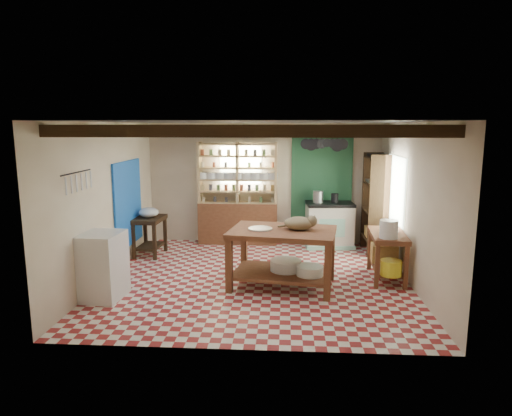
# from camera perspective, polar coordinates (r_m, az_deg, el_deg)

# --- Properties ---
(floor) EXTENTS (5.00, 5.00, 0.02)m
(floor) POSITION_cam_1_polar(r_m,az_deg,el_deg) (7.80, 0.06, -8.84)
(floor) COLOR maroon
(floor) RESTS_ON ground
(ceiling) EXTENTS (5.00, 5.00, 0.02)m
(ceiling) POSITION_cam_1_polar(r_m,az_deg,el_deg) (7.37, 0.06, 10.71)
(ceiling) COLOR #4F5055
(ceiling) RESTS_ON wall_back
(wall_back) EXTENTS (5.00, 0.04, 2.60)m
(wall_back) POSITION_cam_1_polar(r_m,az_deg,el_deg) (9.94, 0.96, 3.09)
(wall_back) COLOR beige
(wall_back) RESTS_ON floor
(wall_front) EXTENTS (5.00, 0.04, 2.60)m
(wall_front) POSITION_cam_1_polar(r_m,az_deg,el_deg) (5.03, -1.73, -4.05)
(wall_front) COLOR beige
(wall_front) RESTS_ON floor
(wall_left) EXTENTS (0.04, 5.00, 2.60)m
(wall_left) POSITION_cam_1_polar(r_m,az_deg,el_deg) (8.03, -18.05, 0.85)
(wall_left) COLOR beige
(wall_left) RESTS_ON floor
(wall_right) EXTENTS (0.04, 5.00, 2.60)m
(wall_right) POSITION_cam_1_polar(r_m,az_deg,el_deg) (7.73, 18.88, 0.46)
(wall_right) COLOR beige
(wall_right) RESTS_ON floor
(ceiling_beams) EXTENTS (5.00, 3.80, 0.15)m
(ceiling_beams) POSITION_cam_1_polar(r_m,az_deg,el_deg) (7.37, 0.06, 9.78)
(ceiling_beams) COLOR #352212
(ceiling_beams) RESTS_ON ceiling
(blue_wall_patch) EXTENTS (0.04, 1.40, 1.60)m
(blue_wall_patch) POSITION_cam_1_polar(r_m,az_deg,el_deg) (8.88, -15.68, 0.53)
(blue_wall_patch) COLOR blue
(blue_wall_patch) RESTS_ON wall_left
(green_wall_patch) EXTENTS (1.30, 0.04, 2.30)m
(green_wall_patch) POSITION_cam_1_polar(r_m,az_deg,el_deg) (9.94, 8.18, 2.70)
(green_wall_patch) COLOR #215332
(green_wall_patch) RESTS_ON wall_back
(window_back) EXTENTS (0.90, 0.02, 0.80)m
(window_back) POSITION_cam_1_polar(r_m,az_deg,el_deg) (9.92, -1.93, 5.39)
(window_back) COLOR beige
(window_back) RESTS_ON wall_back
(window_right) EXTENTS (0.02, 1.30, 1.20)m
(window_right) POSITION_cam_1_polar(r_m,az_deg,el_deg) (8.67, 17.09, 2.24)
(window_right) COLOR beige
(window_right) RESTS_ON wall_right
(utensil_rail) EXTENTS (0.06, 0.90, 0.28)m
(utensil_rail) POSITION_cam_1_polar(r_m,az_deg,el_deg) (6.85, -21.48, 3.15)
(utensil_rail) COLOR black
(utensil_rail) RESTS_ON wall_left
(pot_rack) EXTENTS (0.86, 0.12, 0.36)m
(pot_rack) POSITION_cam_1_polar(r_m,az_deg,el_deg) (9.44, 8.52, 7.96)
(pot_rack) COLOR black
(pot_rack) RESTS_ON ceiling
(shelving_unit) EXTENTS (1.70, 0.34, 2.20)m
(shelving_unit) POSITION_cam_1_polar(r_m,az_deg,el_deg) (9.82, -2.30, 1.82)
(shelving_unit) COLOR tan
(shelving_unit) RESTS_ON floor
(tall_rack) EXTENTS (0.40, 0.86, 2.00)m
(tall_rack) POSITION_cam_1_polar(r_m,az_deg,el_deg) (9.46, 14.68, 0.55)
(tall_rack) COLOR #352212
(tall_rack) RESTS_ON floor
(work_table) EXTENTS (1.78, 1.33, 0.93)m
(work_table) POSITION_cam_1_polar(r_m,az_deg,el_deg) (7.32, 3.31, -6.26)
(work_table) COLOR brown
(work_table) RESTS_ON floor
(stove) EXTENTS (1.02, 0.73, 0.95)m
(stove) POSITION_cam_1_polar(r_m,az_deg,el_deg) (9.77, 9.14, -2.07)
(stove) COLOR beige
(stove) RESTS_ON floor
(prep_table) EXTENTS (0.56, 0.78, 0.77)m
(prep_table) POSITION_cam_1_polar(r_m,az_deg,el_deg) (9.28, -13.14, -3.45)
(prep_table) COLOR #352212
(prep_table) RESTS_ON floor
(white_cabinet) EXTENTS (0.60, 0.70, 0.99)m
(white_cabinet) POSITION_cam_1_polar(r_m,az_deg,el_deg) (7.18, -18.60, -6.86)
(white_cabinet) COLOR silver
(white_cabinet) RESTS_ON floor
(right_counter) EXTENTS (0.62, 1.13, 0.79)m
(right_counter) POSITION_cam_1_polar(r_m,az_deg,el_deg) (7.97, 16.04, -5.78)
(right_counter) COLOR brown
(right_counter) RESTS_ON floor
(cat) EXTENTS (0.47, 0.36, 0.21)m
(cat) POSITION_cam_1_polar(r_m,az_deg,el_deg) (7.19, 5.39, -1.92)
(cat) COLOR #967F57
(cat) RESTS_ON work_table
(steel_tray) EXTENTS (0.43, 0.43, 0.02)m
(steel_tray) POSITION_cam_1_polar(r_m,az_deg,el_deg) (7.21, 0.54, -2.60)
(steel_tray) COLOR #B3B2BA
(steel_tray) RESTS_ON work_table
(basin_large) EXTENTS (0.57, 0.57, 0.17)m
(basin_large) POSITION_cam_1_polar(r_m,az_deg,el_deg) (7.40, 3.75, -7.15)
(basin_large) COLOR silver
(basin_large) RESTS_ON work_table
(basin_small) EXTENTS (0.48, 0.48, 0.15)m
(basin_small) POSITION_cam_1_polar(r_m,az_deg,el_deg) (7.21, 6.73, -7.77)
(basin_small) COLOR silver
(basin_small) RESTS_ON work_table
(kettle_left) EXTENTS (0.23, 0.23, 0.24)m
(kettle_left) POSITION_cam_1_polar(r_m,az_deg,el_deg) (9.62, 7.77, 1.39)
(kettle_left) COLOR #B3B2BA
(kettle_left) RESTS_ON stove
(kettle_right) EXTENTS (0.16, 0.16, 0.19)m
(kettle_right) POSITION_cam_1_polar(r_m,az_deg,el_deg) (9.69, 9.82, 1.23)
(kettle_right) COLOR black
(kettle_right) RESTS_ON stove
(enamel_bowl) EXTENTS (0.41, 0.41, 0.19)m
(enamel_bowl) POSITION_cam_1_polar(r_m,az_deg,el_deg) (9.18, -13.26, -0.54)
(enamel_bowl) COLOR silver
(enamel_bowl) RESTS_ON prep_table
(white_bucket) EXTENTS (0.31, 0.31, 0.29)m
(white_bucket) POSITION_cam_1_polar(r_m,az_deg,el_deg) (7.50, 16.26, -2.55)
(white_bucket) COLOR silver
(white_bucket) RESTS_ON right_counter
(wicker_basket) EXTENTS (0.46, 0.38, 0.31)m
(wicker_basket) POSITION_cam_1_polar(r_m,az_deg,el_deg) (8.27, 15.72, -5.42)
(wicker_basket) COLOR #AC8645
(wicker_basket) RESTS_ON right_counter
(yellow_tub) EXTENTS (0.35, 0.35, 0.24)m
(yellow_tub) POSITION_cam_1_polar(r_m,az_deg,el_deg) (7.57, 16.52, -7.17)
(yellow_tub) COLOR yellow
(yellow_tub) RESTS_ON right_counter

